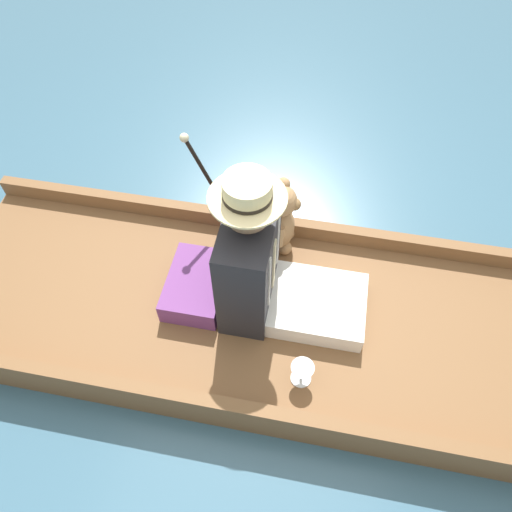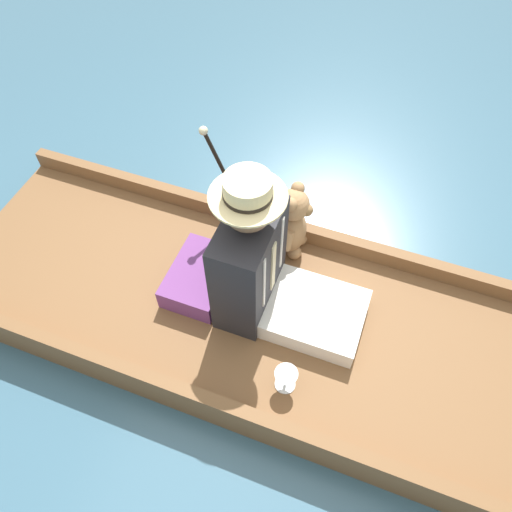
{
  "view_description": "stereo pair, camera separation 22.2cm",
  "coord_description": "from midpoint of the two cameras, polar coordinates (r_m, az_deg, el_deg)",
  "views": [
    {
      "loc": [
        1.23,
        0.26,
        2.33
      ],
      "look_at": [
        -0.05,
        0.01,
        0.53
      ],
      "focal_mm": 35.0,
      "sensor_mm": 36.0,
      "label": 1
    },
    {
      "loc": [
        1.17,
        0.47,
        2.33
      ],
      "look_at": [
        -0.05,
        0.01,
        0.53
      ],
      "focal_mm": 35.0,
      "sensor_mm": 36.0,
      "label": 2
    }
  ],
  "objects": [
    {
      "name": "ground_plane",
      "position": [
        2.64,
        -2.88,
        -7.84
      ],
      "size": [
        16.0,
        16.0,
        0.0
      ],
      "primitive_type": "plane",
      "color": "#385B70"
    },
    {
      "name": "punt_boat",
      "position": [
        2.57,
        -2.96,
        -7.0
      ],
      "size": [
        1.11,
        3.18,
        0.24
      ],
      "color": "brown",
      "rests_on": "ground_plane"
    },
    {
      "name": "seat_cushion",
      "position": [
        2.55,
        -9.27,
        -3.5
      ],
      "size": [
        0.41,
        0.28,
        0.13
      ],
      "color": "#6B3875",
      "rests_on": "punt_boat"
    },
    {
      "name": "seated_person",
      "position": [
        2.28,
        -1.79,
        -1.48
      ],
      "size": [
        0.43,
        0.73,
        0.85
      ],
      "rotation": [
        0.0,
        0.0,
        0.16
      ],
      "color": "white",
      "rests_on": "punt_boat"
    },
    {
      "name": "teddy_bear",
      "position": [
        2.59,
        0.4,
        4.09
      ],
      "size": [
        0.31,
        0.18,
        0.44
      ],
      "color": "#9E754C",
      "rests_on": "punt_boat"
    },
    {
      "name": "wine_glass",
      "position": [
        2.27,
        2.46,
        -13.16
      ],
      "size": [
        0.11,
        0.11,
        0.12
      ],
      "color": "silver",
      "rests_on": "punt_boat"
    },
    {
      "name": "walking_cane",
      "position": [
        2.52,
        -7.92,
        8.46
      ],
      "size": [
        0.04,
        0.29,
        0.68
      ],
      "color": "black",
      "rests_on": "punt_boat"
    }
  ]
}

